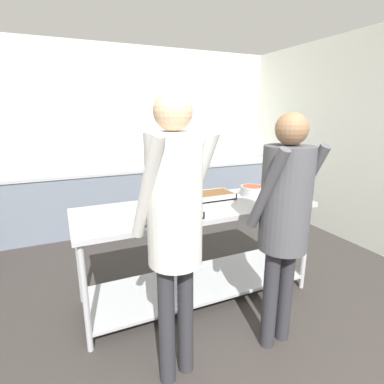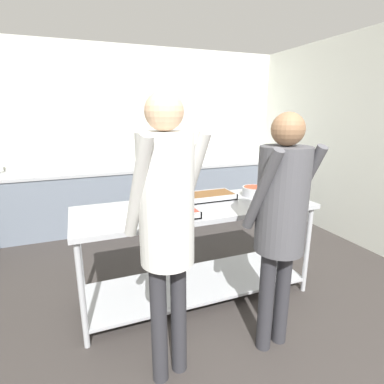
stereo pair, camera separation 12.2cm
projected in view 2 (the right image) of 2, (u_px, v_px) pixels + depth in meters
name	position (u px, v px, depth m)	size (l,w,h in m)	color
wall_rear	(133.00, 135.00, 4.74)	(5.05, 0.06, 2.65)	silver
wall_right	(367.00, 142.00, 3.69)	(0.06, 4.41, 2.65)	silver
back_counter	(140.00, 195.00, 4.64)	(4.89, 0.65, 0.88)	slate
serving_counter	(196.00, 236.00, 2.71)	(2.10, 0.74, 0.89)	#ADAFB5
plate_stack	(117.00, 218.00, 2.24)	(0.26, 0.26, 0.06)	white
serving_tray_roast	(168.00, 213.00, 2.36)	(0.46, 0.31, 0.05)	#ADAFB5
serving_tray_vegetables	(209.00, 196.00, 2.84)	(0.48, 0.27, 0.05)	#ADAFB5
sauce_pan	(254.00, 191.00, 2.94)	(0.37, 0.23, 0.09)	#ADAFB5
guest_serving_left	(281.00, 211.00, 1.99)	(0.45, 0.36, 1.69)	#2D2D33
guest_serving_right	(167.00, 213.00, 1.71)	(0.48, 0.42, 1.80)	#2D2D33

